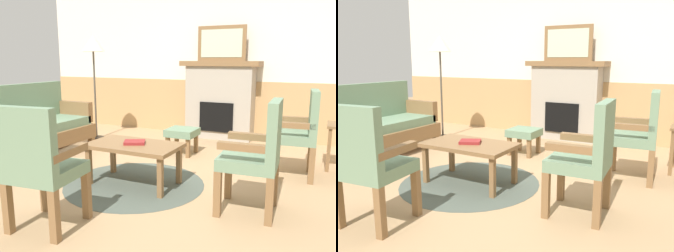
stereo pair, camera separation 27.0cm
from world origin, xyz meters
The scene contains 13 objects.
ground_plane centered at (0.00, 0.00, 0.00)m, with size 14.00×14.00×0.00m, color tan.
wall_back centered at (0.00, 2.60, 1.31)m, with size 7.20×0.14×2.70m.
fireplace centered at (0.00, 2.35, 0.65)m, with size 1.30×0.44×1.28m.
framed_picture centered at (0.00, 2.35, 1.56)m, with size 0.80×0.04×0.56m.
couch centered at (-1.89, 0.05, 0.40)m, with size 0.70×1.80×0.98m.
coffee_table centered at (-0.15, -0.17, 0.39)m, with size 0.96×0.56×0.44m.
round_rug centered at (-0.15, -0.17, 0.00)m, with size 1.48×1.48×0.01m, color #4C564C.
book_on_table centered at (-0.14, -0.16, 0.46)m, with size 0.22×0.17×0.03m, color maroon.
footstool centered at (-0.16, 1.15, 0.28)m, with size 0.40×0.40×0.36m.
armchair_near_fireplace centered at (1.15, -0.30, 0.54)m, with size 0.51×0.51×0.98m.
armchair_by_window_left centered at (1.39, 0.84, 0.54)m, with size 0.52×0.52×0.98m.
armchair_front_left centered at (-0.26, -1.33, 0.54)m, with size 0.53×0.53×0.98m.
floor_lamp_by_couch centered at (-1.83, 1.40, 1.45)m, with size 0.36×0.36×1.68m.
Camera 1 is at (1.68, -3.15, 1.30)m, focal length 36.73 mm.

